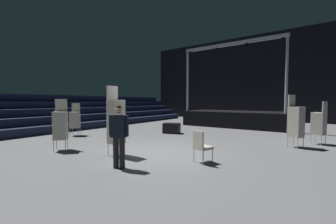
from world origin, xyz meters
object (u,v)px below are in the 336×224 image
loose_chair_near_man (201,145)px  chair_stack_mid_left (319,123)px  chair_stack_rear_left (75,119)px  stage_riser (236,118)px  chair_stack_front_left (60,125)px  equipment_road_case (172,128)px  man_with_tie (119,133)px  chair_stack_front_right (296,121)px  chair_stack_mid_right (116,121)px

loose_chair_near_man → chair_stack_mid_left: bearing=82.3°
chair_stack_mid_left → chair_stack_rear_left: chair_stack_mid_left is taller
stage_riser → chair_stack_mid_left: 6.52m
chair_stack_front_left → equipment_road_case: size_ratio=2.09×
man_with_tie → chair_stack_rear_left: size_ratio=0.99×
stage_riser → chair_stack_mid_left: size_ratio=3.88×
loose_chair_near_man → chair_stack_front_right: bearing=83.3°
man_with_tie → chair_stack_front_left: 3.32m
chair_stack_front_right → chair_stack_mid_right: bearing=-18.3°
chair_stack_mid_right → equipment_road_case: (-1.15, 5.02, -0.87)m
equipment_road_case → man_with_tie: bearing=-69.2°
chair_stack_front_left → chair_stack_mid_left: size_ratio=1.05×
chair_stack_mid_left → loose_chair_near_man: chair_stack_mid_left is taller
stage_riser → chair_stack_front_right: stage_riser is taller
chair_stack_mid_right → equipment_road_case: 5.23m
chair_stack_front_left → chair_stack_rear_left: bearing=-88.5°
chair_stack_front_left → chair_stack_front_right: chair_stack_front_right is taller
chair_stack_rear_left → loose_chair_near_man: size_ratio=1.81×
stage_riser → loose_chair_near_man: stage_riser is taller
chair_stack_front_right → stage_riser: bearing=-118.5°
stage_riser → equipment_road_case: size_ratio=7.74×
chair_stack_front_right → loose_chair_near_man: bearing=-1.4°
chair_stack_rear_left → equipment_road_case: size_ratio=1.90×
man_with_tie → chair_stack_mid_right: (-1.09, 0.85, 0.19)m
man_with_tie → chair_stack_rear_left: (-5.97, 2.33, -0.10)m
equipment_road_case → loose_chair_near_man: 5.68m
chair_stack_mid_left → man_with_tie: bearing=168.9°
chair_stack_rear_left → equipment_road_case: (3.73, 3.55, -0.58)m
stage_riser → chair_stack_rear_left: stage_riser is taller
chair_stack_front_left → chair_stack_mid_right: chair_stack_mid_right is taller
chair_stack_mid_right → loose_chair_near_man: size_ratio=2.44×
stage_riser → chair_stack_rear_left: 10.70m
chair_stack_mid_right → chair_stack_front_left: bearing=-67.3°
chair_stack_front_left → chair_stack_front_right: bearing=168.4°
chair_stack_mid_right → chair_stack_mid_left: bearing=143.0°
chair_stack_mid_right → chair_stack_rear_left: bearing=-101.0°
equipment_road_case → loose_chair_near_man: loose_chair_near_man is taller
stage_riser → chair_stack_rear_left: bearing=-122.4°
chair_stack_rear_left → chair_stack_mid_left: bearing=161.5°
man_with_tie → chair_stack_mid_left: size_ratio=0.95×
stage_riser → chair_stack_rear_left: size_ratio=4.08×
chair_stack_mid_right → chair_stack_front_right: bearing=140.8°
chair_stack_rear_left → chair_stack_mid_right: bearing=121.3°
chair_stack_front_right → chair_stack_rear_left: (-9.69, -3.33, -0.17)m
stage_riser → man_with_tie: size_ratio=4.10×
chair_stack_mid_right → chair_stack_rear_left: 5.10m
man_with_tie → chair_stack_mid_right: size_ratio=0.74×
stage_riser → chair_stack_front_left: stage_riser is taller
chair_stack_front_right → chair_stack_mid_right: chair_stack_mid_right is taller
man_with_tie → loose_chair_near_man: man_with_tie is taller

